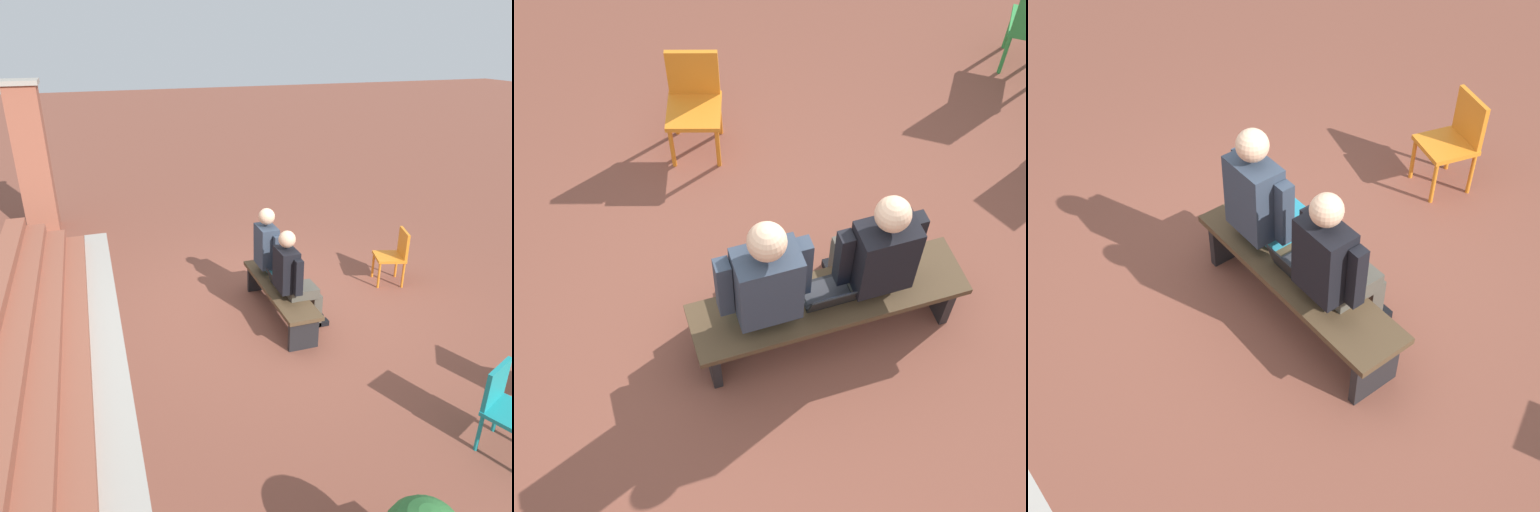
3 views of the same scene
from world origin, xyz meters
The scene contains 6 objects.
ground_plane centered at (0.00, 0.00, 0.00)m, with size 60.00×60.00×0.00m, color brown.
bench centered at (-0.24, 0.05, 0.35)m, with size 1.80×0.44×0.45m.
person_student centered at (-0.55, -0.02, 0.72)m, with size 0.54×0.68×1.34m.
person_adult centered at (0.18, -0.02, 0.74)m, with size 0.57×0.72×1.39m.
laptop centered at (-0.23, 0.06, 0.50)m, with size 0.32×0.29×0.21m.
plastic_chair_far_left centered at (0.15, -1.94, 0.48)m, with size 0.52×0.52×0.84m.
Camera 2 is at (0.82, 2.19, 4.32)m, focal length 50.00 mm.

